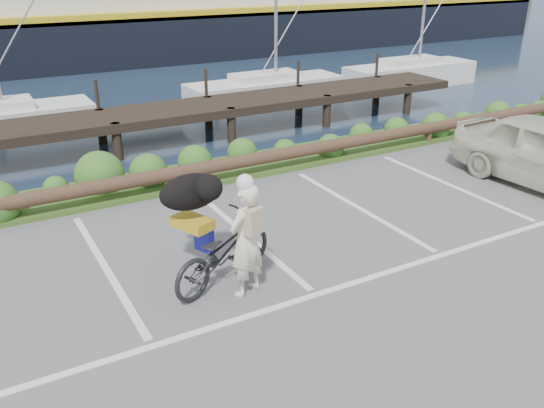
{
  "coord_description": "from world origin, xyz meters",
  "views": [
    {
      "loc": [
        -4.28,
        -6.64,
        4.75
      ],
      "look_at": [
        -0.12,
        0.78,
        1.1
      ],
      "focal_mm": 38.0,
      "sensor_mm": 36.0,
      "label": 1
    }
  ],
  "objects": [
    {
      "name": "ground",
      "position": [
        0.0,
        0.0,
        0.0
      ],
      "size": [
        72.0,
        72.0,
        0.0
      ],
      "primitive_type": "plane",
      "color": "#545356"
    },
    {
      "name": "cyclist",
      "position": [
        -0.88,
        0.19,
        0.89
      ],
      "size": [
        0.77,
        0.64,
        1.79
      ],
      "primitive_type": "imported",
      "rotation": [
        0.0,
        0.0,
        3.53
      ],
      "color": "beige",
      "rests_on": "ground"
    },
    {
      "name": "vegetation_strip",
      "position": [
        0.0,
        5.3,
        0.05
      ],
      "size": [
        34.0,
        1.6,
        0.1
      ],
      "primitive_type": "cube",
      "color": "#3D5B21",
      "rests_on": "ground"
    },
    {
      "name": "bicycle",
      "position": [
        -1.06,
        0.64,
        0.54
      ],
      "size": [
        2.19,
        1.44,
        1.09
      ],
      "primitive_type": "imported",
      "rotation": [
        0.0,
        0.0,
        1.96
      ],
      "color": "black",
      "rests_on": "ground"
    },
    {
      "name": "dog",
      "position": [
        -1.31,
        1.25,
        1.38
      ],
      "size": [
        0.84,
        1.13,
        0.59
      ],
      "primitive_type": "ellipsoid",
      "rotation": [
        0.0,
        0.0,
        1.96
      ],
      "color": "black",
      "rests_on": "bicycle"
    },
    {
      "name": "log_rail",
      "position": [
        0.0,
        4.6,
        0.0
      ],
      "size": [
        32.0,
        0.3,
        0.6
      ],
      "primitive_type": null,
      "color": "#443021",
      "rests_on": "ground"
    }
  ]
}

